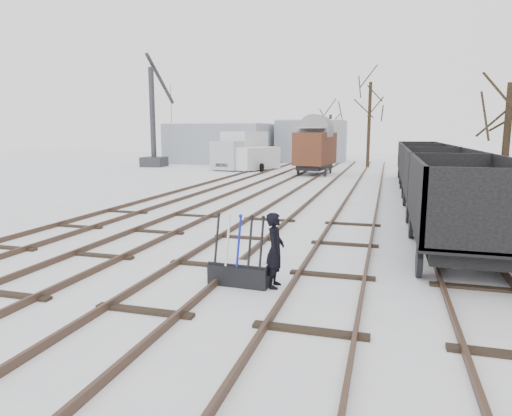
{
  "coord_description": "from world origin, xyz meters",
  "views": [
    {
      "loc": [
        4.09,
        -9.91,
        3.2
      ],
      "look_at": [
        0.75,
        1.63,
        1.2
      ],
      "focal_mm": 32.0,
      "sensor_mm": 36.0,
      "label": 1
    }
  ],
  "objects": [
    {
      "name": "tracks",
      "position": [
        -0.0,
        13.67,
        0.07
      ],
      "size": [
        13.9,
        52.0,
        0.16
      ],
      "color": "black",
      "rests_on": "ground"
    },
    {
      "name": "tree_far_left",
      "position": [
        -2.0,
        39.65,
        2.52
      ],
      "size": [
        0.3,
        0.3,
        5.04
      ],
      "primitive_type": "cylinder",
      "color": "black",
      "rests_on": "ground"
    },
    {
      "name": "box_van_wagon",
      "position": [
        -1.26,
        24.83,
        2.05
      ],
      "size": [
        2.97,
        4.86,
        3.52
      ],
      "rotation": [
        0.0,
        0.0,
        -0.12
      ],
      "color": "black",
      "rests_on": "ground"
    },
    {
      "name": "freight_wagon_a",
      "position": [
        6.0,
        2.52,
        0.97
      ],
      "size": [
        2.5,
        6.24,
        2.55
      ],
      "color": "black",
      "rests_on": "ground"
    },
    {
      "name": "freight_wagon_c",
      "position": [
        6.0,
        15.32,
        0.97
      ],
      "size": [
        2.5,
        6.24,
        2.55
      ],
      "color": "black",
      "rests_on": "ground"
    },
    {
      "name": "freight_wagon_b",
      "position": [
        6.0,
        8.92,
        0.97
      ],
      "size": [
        2.5,
        6.24,
        2.55
      ],
      "color": "black",
      "rests_on": "ground"
    },
    {
      "name": "crane",
      "position": [
        -17.0,
        28.85,
        2.68
      ],
      "size": [
        2.15,
        5.98,
        10.2
      ],
      "rotation": [
        0.0,
        0.0,
        0.06
      ],
      "color": "#2D2E32",
      "rests_on": "ground"
    },
    {
      "name": "panel_van",
      "position": [
        -6.67,
        27.26,
        1.02
      ],
      "size": [
        3.52,
        4.82,
        1.95
      ],
      "rotation": [
        0.0,
        0.0,
        -0.41
      ],
      "color": "silver",
      "rests_on": "ground"
    },
    {
      "name": "shed_left",
      "position": [
        -13.0,
        36.0,
        2.05
      ],
      "size": [
        10.0,
        8.0,
        4.1
      ],
      "color": "#8C949E",
      "rests_on": "ground"
    },
    {
      "name": "ground_frame",
      "position": [
        1.17,
        -1.1,
        0.28
      ],
      "size": [
        1.32,
        0.49,
        1.49
      ],
      "rotation": [
        0.0,
        0.0,
        -0.05
      ],
      "color": "black",
      "rests_on": "ground"
    },
    {
      "name": "tree_far_right",
      "position": [
        2.28,
        33.24,
        3.81
      ],
      "size": [
        0.3,
        0.3,
        7.62
      ],
      "primitive_type": "cylinder",
      "color": "black",
      "rests_on": "ground"
    },
    {
      "name": "worker",
      "position": [
        1.92,
        -1.0,
        0.79
      ],
      "size": [
        0.41,
        0.59,
        1.58
      ],
      "primitive_type": "imported",
      "rotation": [
        0.0,
        0.0,
        1.62
      ],
      "color": "black",
      "rests_on": "ground"
    },
    {
      "name": "ground",
      "position": [
        0.0,
        0.0,
        0.0
      ],
      "size": [
        120.0,
        120.0,
        0.0
      ],
      "primitive_type": "plane",
      "color": "white",
      "rests_on": "ground"
    },
    {
      "name": "freight_wagon_d",
      "position": [
        6.0,
        21.72,
        0.97
      ],
      "size": [
        2.5,
        6.24,
        2.55
      ],
      "color": "black",
      "rests_on": "ground"
    },
    {
      "name": "tree_near",
      "position": [
        8.8,
        11.47,
        2.61
      ],
      "size": [
        0.3,
        0.3,
        5.21
      ],
      "primitive_type": "cylinder",
      "color": "black",
      "rests_on": "ground"
    },
    {
      "name": "shed_right",
      "position": [
        -4.0,
        40.0,
        2.25
      ],
      "size": [
        7.0,
        6.0,
        4.5
      ],
      "color": "#8C949E",
      "rests_on": "ground"
    },
    {
      "name": "lorry",
      "position": [
        -8.46,
        28.75,
        1.67
      ],
      "size": [
        3.1,
        7.39,
        3.25
      ],
      "rotation": [
        0.0,
        0.0,
        -0.16
      ],
      "color": "black",
      "rests_on": "ground"
    }
  ]
}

